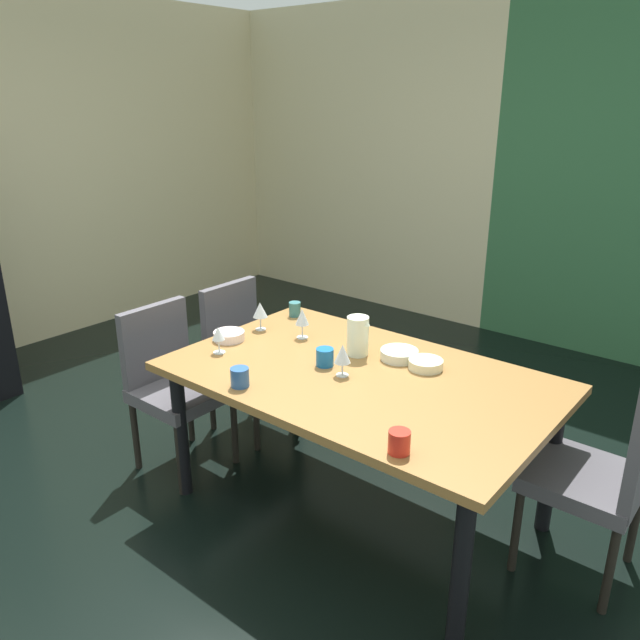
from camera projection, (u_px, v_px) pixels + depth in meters
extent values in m
cube|color=black|center=(241.00, 472.00, 3.45)|extent=(5.60, 6.00, 0.02)
cube|color=beige|center=(357.00, 159.00, 5.95)|extent=(2.84, 0.10, 2.74)
cube|color=olive|center=(359.00, 377.00, 2.88)|extent=(1.75, 1.09, 0.04)
cylinder|color=black|center=(297.00, 374.00, 3.80)|extent=(0.07, 0.07, 0.71)
cylinder|color=black|center=(551.00, 464.00, 2.88)|extent=(0.07, 0.07, 0.71)
cylinder|color=black|center=(181.00, 432.00, 3.14)|extent=(0.07, 0.07, 0.71)
cylinder|color=black|center=(461.00, 573.00, 2.22)|extent=(0.07, 0.07, 0.71)
cube|color=#4D4A50|center=(182.00, 394.00, 3.35)|extent=(0.44, 0.44, 0.07)
cube|color=#4D4A50|center=(155.00, 345.00, 3.39)|extent=(0.05, 0.42, 0.46)
cylinder|color=black|center=(234.00, 430.00, 3.46)|extent=(0.04, 0.04, 0.41)
cylinder|color=black|center=(180.00, 459.00, 3.18)|extent=(0.04, 0.04, 0.41)
cylinder|color=black|center=(190.00, 409.00, 3.68)|extent=(0.04, 0.04, 0.41)
cylinder|color=black|center=(136.00, 435.00, 3.41)|extent=(0.04, 0.04, 0.41)
cube|color=#4D4A50|center=(255.00, 361.00, 3.75)|extent=(0.44, 0.44, 0.07)
cube|color=#4D4A50|center=(230.00, 319.00, 3.79)|extent=(0.05, 0.42, 0.45)
cylinder|color=black|center=(300.00, 395.00, 3.86)|extent=(0.04, 0.04, 0.41)
cylinder|color=black|center=(256.00, 418.00, 3.58)|extent=(0.04, 0.04, 0.41)
cylinder|color=black|center=(256.00, 378.00, 4.09)|extent=(0.04, 0.04, 0.41)
cylinder|color=black|center=(212.00, 399.00, 3.81)|extent=(0.04, 0.04, 0.41)
cube|color=#4D4A50|center=(584.00, 479.00, 2.61)|extent=(0.44, 0.44, 0.07)
cylinder|color=black|center=(516.00, 531.00, 2.66)|extent=(0.04, 0.04, 0.41)
cylinder|color=black|center=(548.00, 489.00, 2.94)|extent=(0.04, 0.04, 0.41)
cylinder|color=black|center=(609.00, 571.00, 2.44)|extent=(0.04, 0.04, 0.41)
cylinder|color=black|center=(635.00, 522.00, 2.72)|extent=(0.04, 0.04, 0.41)
cylinder|color=silver|center=(261.00, 329.00, 3.41)|extent=(0.06, 0.06, 0.00)
cylinder|color=silver|center=(261.00, 323.00, 3.40)|extent=(0.01, 0.01, 0.07)
cone|color=silver|center=(260.00, 310.00, 3.37)|extent=(0.08, 0.08, 0.08)
cylinder|color=silver|center=(302.00, 337.00, 3.30)|extent=(0.06, 0.06, 0.00)
cylinder|color=silver|center=(302.00, 331.00, 3.28)|extent=(0.01, 0.01, 0.07)
cone|color=silver|center=(302.00, 317.00, 3.26)|extent=(0.07, 0.07, 0.09)
cylinder|color=silver|center=(342.00, 375.00, 2.85)|extent=(0.06, 0.06, 0.00)
cylinder|color=silver|center=(342.00, 369.00, 2.84)|extent=(0.01, 0.01, 0.06)
cone|color=silver|center=(343.00, 354.00, 2.82)|extent=(0.08, 0.08, 0.09)
cylinder|color=silver|center=(219.00, 352.00, 3.10)|extent=(0.06, 0.06, 0.00)
cylinder|color=silver|center=(219.00, 346.00, 3.09)|extent=(0.01, 0.01, 0.07)
cone|color=silver|center=(218.00, 333.00, 3.07)|extent=(0.06, 0.06, 0.07)
cylinder|color=silver|center=(399.00, 354.00, 3.03)|extent=(0.18, 0.18, 0.05)
cylinder|color=white|center=(229.00, 336.00, 3.26)|extent=(0.16, 0.16, 0.05)
cylinder|color=beige|center=(426.00, 364.00, 2.92)|extent=(0.16, 0.16, 0.04)
cylinder|color=#316A6E|center=(295.00, 309.00, 3.60)|extent=(0.07, 0.07, 0.08)
cylinder|color=#295392|center=(240.00, 377.00, 2.74)|extent=(0.08, 0.08, 0.09)
cylinder|color=#155B9F|center=(325.00, 357.00, 2.95)|extent=(0.08, 0.08, 0.09)
cylinder|color=red|center=(399.00, 442.00, 2.23)|extent=(0.08, 0.08, 0.09)
cylinder|color=white|center=(358.00, 336.00, 3.05)|extent=(0.11, 0.11, 0.20)
cone|color=white|center=(366.00, 322.00, 3.00)|extent=(0.04, 0.04, 0.04)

